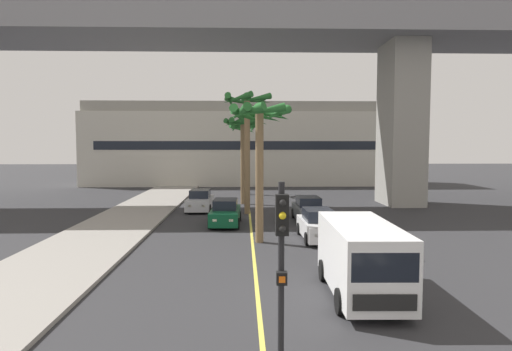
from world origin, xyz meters
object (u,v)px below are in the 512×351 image
traffic_light_median_near (282,261)px  palm_tree_near_median (243,135)px  car_queue_third (309,210)px  delivery_van (361,257)px  car_queue_front (225,213)px  car_queue_second (319,225)px  palm_tree_far_median (259,128)px  palm_tree_mid_median (247,117)px  car_queue_fourth (200,201)px  palm_tree_farthest_median (243,140)px

traffic_light_median_near → palm_tree_near_median: bearing=91.5°
car_queue_third → delivery_van: delivery_van is taller
traffic_light_median_near → delivery_van: bearing=61.6°
car_queue_front → car_queue_third: bearing=12.3°
car_queue_second → palm_tree_far_median: palm_tree_far_median is taller
palm_tree_near_median → palm_tree_far_median: bearing=-86.8°
car_queue_second → delivery_van: bearing=-90.7°
car_queue_front → palm_tree_mid_median: 7.59m
car_queue_fourth → palm_tree_far_median: 12.44m
palm_tree_near_median → delivery_van: bearing=-80.3°
car_queue_third → delivery_van: bearing=-91.7°
car_queue_fourth → traffic_light_median_near: bearing=-80.8°
car_queue_front → palm_tree_mid_median: size_ratio=0.49×
delivery_van → car_queue_front: bearing=111.0°
car_queue_front → car_queue_fourth: 6.18m
traffic_light_median_near → car_queue_third: bearing=79.9°
car_queue_front → car_queue_second: 6.55m
traffic_light_median_near → palm_tree_far_median: (0.09, 13.58, 3.01)m
palm_tree_near_median → palm_tree_mid_median: 5.21m
car_queue_front → palm_tree_farthest_median: palm_tree_farthest_median is taller
palm_tree_far_median → palm_tree_farthest_median: palm_tree_farthest_median is taller
car_queue_front → palm_tree_mid_median: (1.39, 4.31, 6.09)m
car_queue_fourth → traffic_light_median_near: 24.63m
car_queue_front → palm_tree_near_median: palm_tree_near_median is taller
palm_tree_mid_median → palm_tree_near_median: bearing=93.4°
car_queue_third → traffic_light_median_near: traffic_light_median_near is taller
palm_tree_near_median → palm_tree_mid_median: (0.30, -5.09, 1.10)m
palm_tree_near_median → palm_tree_far_median: size_ratio=1.03×
palm_tree_near_median → palm_tree_mid_median: palm_tree_mid_median is taller
car_queue_fourth → palm_tree_mid_median: (3.50, -1.50, 6.09)m
car_queue_fourth → traffic_light_median_near: traffic_light_median_near is taller
car_queue_third → palm_tree_near_median: bearing=117.0°
car_queue_third → palm_tree_farthest_median: (-4.24, 15.41, 4.62)m
delivery_van → palm_tree_farthest_median: (-3.84, 29.28, 4.05)m
delivery_van → palm_tree_farthest_median: 29.81m
car_queue_second → delivery_van: delivery_van is taller
palm_tree_near_median → palm_tree_far_median: palm_tree_near_median is taller
palm_tree_mid_median → palm_tree_far_median: 9.23m
car_queue_front → delivery_van: bearing=-69.0°
car_queue_second → palm_tree_farthest_median: 21.67m
car_queue_front → palm_tree_far_median: (1.89, -4.85, 5.01)m
car_queue_third → palm_tree_mid_median: size_ratio=0.48×
delivery_van → palm_tree_near_median: size_ratio=0.74×
delivery_van → palm_tree_mid_median: palm_tree_mid_median is taller
car_queue_third → car_queue_fourth: 8.74m
palm_tree_near_median → palm_tree_farthest_median: 7.18m
car_queue_front → delivery_van: 13.64m
car_queue_third → traffic_light_median_near: bearing=-100.1°
car_queue_fourth → delivery_van: 19.82m
car_queue_second → palm_tree_farthest_median: palm_tree_farthest_median is taller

